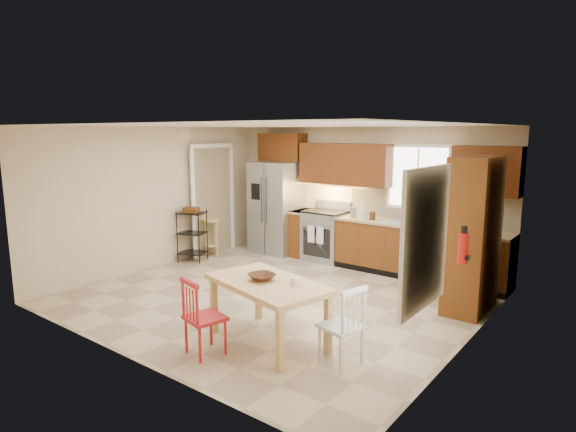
% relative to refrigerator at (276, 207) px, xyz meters
% --- Properties ---
extents(floor, '(5.50, 5.50, 0.00)m').
position_rel_refrigerator_xyz_m(floor, '(1.70, -2.12, -0.91)').
color(floor, tan).
rests_on(floor, ground).
extents(ceiling, '(5.50, 5.00, 0.02)m').
position_rel_refrigerator_xyz_m(ceiling, '(1.70, -2.12, 1.59)').
color(ceiling, silver).
rests_on(ceiling, ground).
extents(wall_back, '(5.50, 0.02, 2.50)m').
position_rel_refrigerator_xyz_m(wall_back, '(1.70, 0.38, 0.34)').
color(wall_back, '#CCB793').
rests_on(wall_back, ground).
extents(wall_front, '(5.50, 0.02, 2.50)m').
position_rel_refrigerator_xyz_m(wall_front, '(1.70, -4.62, 0.34)').
color(wall_front, '#CCB793').
rests_on(wall_front, ground).
extents(wall_left, '(0.02, 5.00, 2.50)m').
position_rel_refrigerator_xyz_m(wall_left, '(-1.05, -2.12, 0.34)').
color(wall_left, '#CCB793').
rests_on(wall_left, ground).
extents(wall_right, '(0.02, 5.00, 2.50)m').
position_rel_refrigerator_xyz_m(wall_right, '(4.45, -2.12, 0.34)').
color(wall_right, '#CCB793').
rests_on(wall_right, ground).
extents(refrigerator, '(0.92, 0.75, 1.82)m').
position_rel_refrigerator_xyz_m(refrigerator, '(0.00, 0.00, 0.00)').
color(refrigerator, gray).
rests_on(refrigerator, floor).
extents(range_stove, '(0.76, 0.63, 0.92)m').
position_rel_refrigerator_xyz_m(range_stove, '(1.15, 0.06, -0.45)').
color(range_stove, gray).
rests_on(range_stove, floor).
extents(base_cabinet_narrow, '(0.30, 0.60, 0.90)m').
position_rel_refrigerator_xyz_m(base_cabinet_narrow, '(0.60, 0.08, -0.46)').
color(base_cabinet_narrow, brown).
rests_on(base_cabinet_narrow, floor).
extents(base_cabinet_run, '(2.92, 0.60, 0.90)m').
position_rel_refrigerator_xyz_m(base_cabinet_run, '(2.99, 0.08, -0.46)').
color(base_cabinet_run, brown).
rests_on(base_cabinet_run, floor).
extents(dishwasher, '(0.60, 0.02, 0.78)m').
position_rel_refrigerator_xyz_m(dishwasher, '(3.55, -0.22, -0.46)').
color(dishwasher, black).
rests_on(dishwasher, floor).
extents(backsplash, '(2.92, 0.03, 0.55)m').
position_rel_refrigerator_xyz_m(backsplash, '(2.99, 0.36, 0.27)').
color(backsplash, beige).
rests_on(backsplash, wall_back).
extents(upper_over_fridge, '(1.00, 0.35, 0.55)m').
position_rel_refrigerator_xyz_m(upper_over_fridge, '(0.00, 0.20, 1.19)').
color(upper_over_fridge, '#5B2B0F').
rests_on(upper_over_fridge, wall_back).
extents(upper_left_block, '(1.80, 0.35, 0.75)m').
position_rel_refrigerator_xyz_m(upper_left_block, '(1.45, 0.20, 0.92)').
color(upper_left_block, '#5B2B0F').
rests_on(upper_left_block, wall_back).
extents(upper_right_block, '(1.00, 0.35, 0.75)m').
position_rel_refrigerator_xyz_m(upper_right_block, '(3.95, 0.20, 0.92)').
color(upper_right_block, '#5B2B0F').
rests_on(upper_right_block, wall_back).
extents(window_back, '(1.12, 0.04, 1.12)m').
position_rel_refrigerator_xyz_m(window_back, '(2.80, 0.35, 0.74)').
color(window_back, white).
rests_on(window_back, wall_back).
extents(sink, '(0.62, 0.46, 0.16)m').
position_rel_refrigerator_xyz_m(sink, '(2.80, 0.08, -0.05)').
color(sink, gray).
rests_on(sink, base_cabinet_run).
extents(undercab_glow, '(1.60, 0.30, 0.01)m').
position_rel_refrigerator_xyz_m(undercab_glow, '(1.15, 0.17, 0.52)').
color(undercab_glow, '#FFBF66').
rests_on(undercab_glow, wall_back).
extents(soap_bottle, '(0.09, 0.09, 0.19)m').
position_rel_refrigerator_xyz_m(soap_bottle, '(3.18, -0.02, 0.09)').
color(soap_bottle, '#B0130C').
rests_on(soap_bottle, base_cabinet_run).
extents(paper_towel, '(0.12, 0.12, 0.28)m').
position_rel_refrigerator_xyz_m(paper_towel, '(1.95, 0.03, 0.13)').
color(paper_towel, silver).
rests_on(paper_towel, base_cabinet_run).
extents(canister_steel, '(0.11, 0.11, 0.18)m').
position_rel_refrigerator_xyz_m(canister_steel, '(1.75, 0.03, 0.08)').
color(canister_steel, gray).
rests_on(canister_steel, base_cabinet_run).
extents(canister_wood, '(0.10, 0.10, 0.14)m').
position_rel_refrigerator_xyz_m(canister_wood, '(2.15, -0.00, 0.06)').
color(canister_wood, '#462712').
rests_on(canister_wood, base_cabinet_run).
extents(pantry, '(0.50, 0.95, 2.10)m').
position_rel_refrigerator_xyz_m(pantry, '(4.13, -0.93, 0.14)').
color(pantry, brown).
rests_on(pantry, floor).
extents(fire_extinguisher, '(0.12, 0.12, 0.36)m').
position_rel_refrigerator_xyz_m(fire_extinguisher, '(4.33, -1.98, 0.19)').
color(fire_extinguisher, '#B0130C').
rests_on(fire_extinguisher, wall_right).
extents(window_right, '(0.04, 1.02, 1.32)m').
position_rel_refrigerator_xyz_m(window_right, '(4.38, -3.27, 0.54)').
color(window_right, white).
rests_on(window_right, wall_right).
extents(doorway, '(0.04, 0.95, 2.10)m').
position_rel_refrigerator_xyz_m(doorway, '(-0.97, -0.82, 0.14)').
color(doorway, '#8C7A59').
rests_on(doorway, wall_left).
extents(dining_table, '(1.62, 1.15, 0.72)m').
position_rel_refrigerator_xyz_m(dining_table, '(2.60, -3.39, -0.55)').
color(dining_table, tan).
rests_on(dining_table, floor).
extents(chair_red, '(0.49, 0.49, 0.86)m').
position_rel_refrigerator_xyz_m(chair_red, '(2.25, -4.04, -0.48)').
color(chair_red, '#AA1A1F').
rests_on(chair_red, floor).
extents(chair_white, '(0.49, 0.49, 0.86)m').
position_rel_refrigerator_xyz_m(chair_white, '(3.55, -3.34, -0.48)').
color(chair_white, silver).
rests_on(chair_white, floor).
extents(table_bowl, '(0.36, 0.36, 0.07)m').
position_rel_refrigerator_xyz_m(table_bowl, '(2.51, -3.39, -0.18)').
color(table_bowl, '#462712').
rests_on(table_bowl, dining_table).
extents(table_jar, '(0.12, 0.12, 0.12)m').
position_rel_refrigerator_xyz_m(table_jar, '(2.92, -3.29, -0.16)').
color(table_jar, silver).
rests_on(table_jar, dining_table).
extents(bar_stool, '(0.47, 0.47, 0.74)m').
position_rel_refrigerator_xyz_m(bar_stool, '(-0.80, -1.05, -0.54)').
color(bar_stool, tan).
rests_on(bar_stool, floor).
extents(utility_cart, '(0.59, 0.53, 0.97)m').
position_rel_refrigerator_xyz_m(utility_cart, '(-0.80, -1.53, -0.42)').
color(utility_cart, black).
rests_on(utility_cart, floor).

